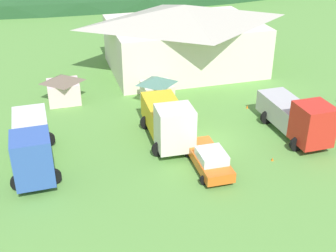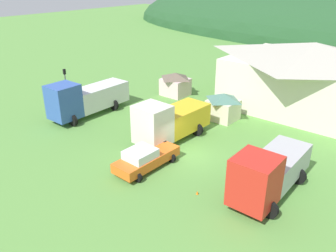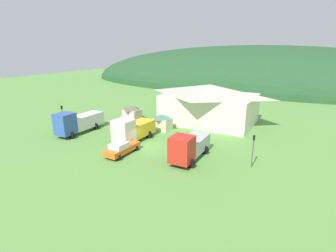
{
  "view_description": "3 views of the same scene",
  "coord_description": "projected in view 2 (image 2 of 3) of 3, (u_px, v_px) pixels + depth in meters",
  "views": [
    {
      "loc": [
        -10.96,
        -27.01,
        16.58
      ],
      "look_at": [
        -3.12,
        0.21,
        1.71
      ],
      "focal_mm": 47.22,
      "sensor_mm": 36.0,
      "label": 1
    },
    {
      "loc": [
        13.64,
        -18.81,
        12.87
      ],
      "look_at": [
        -2.88,
        0.85,
        1.38
      ],
      "focal_mm": 36.74,
      "sensor_mm": 36.0,
      "label": 2
    },
    {
      "loc": [
        18.51,
        -27.62,
        12.93
      ],
      "look_at": [
        1.38,
        3.7,
        2.2
      ],
      "focal_mm": 28.09,
      "sensor_mm": 36.0,
      "label": 3
    }
  ],
  "objects": [
    {
      "name": "play_shed_pink",
      "position": [
        175.0,
        84.0,
        38.96
      ],
      "size": [
        2.98,
        2.75,
        2.61
      ],
      "color": "beige",
      "rests_on": "ground"
    },
    {
      "name": "heavy_rig_striped",
      "position": [
        169.0,
        121.0,
        28.06
      ],
      "size": [
        3.49,
        7.2,
        3.64
      ],
      "rotation": [
        0.0,
        0.0,
        -1.6
      ],
      "color": "silver",
      "rests_on": "ground"
    },
    {
      "name": "traffic_cone_near_pickup",
      "position": [
        281.0,
        155.0,
        26.49
      ],
      "size": [
        0.36,
        0.36,
        0.61
      ],
      "primitive_type": "cone",
      "color": "orange",
      "rests_on": "ground"
    },
    {
      "name": "traffic_light_west",
      "position": [
        66.0,
        82.0,
        36.13
      ],
      "size": [
        0.2,
        0.32,
        3.74
      ],
      "color": "#4C4C51",
      "rests_on": "ground"
    },
    {
      "name": "depot_building",
      "position": [
        310.0,
        76.0,
        34.2
      ],
      "size": [
        16.39,
        11.89,
        6.76
      ],
      "color": "silver",
      "rests_on": "ground"
    },
    {
      "name": "traffic_cone_mid_row",
      "position": [
        197.0,
        194.0,
        21.81
      ],
      "size": [
        0.36,
        0.36,
        0.48
      ],
      "primitive_type": "cone",
      "color": "orange",
      "rests_on": "ground"
    },
    {
      "name": "ground_plane",
      "position": [
        190.0,
        156.0,
        26.41
      ],
      "size": [
        200.0,
        200.0,
        0.0
      ],
      "primitive_type": "plane",
      "color": "#5B9342"
    },
    {
      "name": "box_truck_blue",
      "position": [
        85.0,
        98.0,
        33.11
      ],
      "size": [
        3.29,
        8.48,
        3.69
      ],
      "rotation": [
        0.0,
        0.0,
        -1.55
      ],
      "color": "#3356AD",
      "rests_on": "ground"
    },
    {
      "name": "play_shed_cream",
      "position": [
        223.0,
        106.0,
        32.45
      ],
      "size": [
        2.82,
        2.61,
        2.59
      ],
      "color": "beige",
      "rests_on": "ground"
    },
    {
      "name": "service_pickup_orange",
      "position": [
        145.0,
        158.0,
        24.38
      ],
      "size": [
        2.41,
        5.17,
        1.66
      ],
      "rotation": [
        0.0,
        0.0,
        -1.59
      ],
      "color": "orange",
      "rests_on": "ground"
    },
    {
      "name": "crane_truck_red",
      "position": [
        268.0,
        172.0,
        21.04
      ],
      "size": [
        3.26,
        7.55,
        3.49
      ],
      "rotation": [
        0.0,
        0.0,
        -1.55
      ],
      "color": "red",
      "rests_on": "ground"
    }
  ]
}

